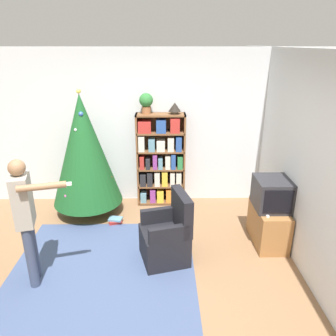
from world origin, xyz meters
The scene contains 14 objects.
ground_plane centered at (0.00, 0.00, 0.00)m, with size 14.00×14.00×0.00m, color #846042.
wall_back centered at (0.00, 2.22, 1.30)m, with size 8.00×0.10×2.60m.
wall_right centered at (2.09, 0.00, 1.30)m, with size 0.10×8.00×2.60m.
area_rug centered at (-0.41, 0.19, 0.00)m, with size 2.28×2.17×0.01m.
bookshelf centered at (0.31, 2.01, 0.78)m, with size 0.81×0.27×1.59m.
tv_stand centered at (1.82, 0.77, 0.27)m, with size 0.40×0.75×0.55m.
television centered at (1.82, 0.76, 0.75)m, with size 0.46×0.51×0.42m.
game_remote centered at (1.70, 0.54, 0.56)m, with size 0.04×0.12×0.02m.
christmas_tree centered at (-0.88, 1.66, 1.09)m, with size 1.10×1.10×2.03m.
armchair centered at (0.40, 0.39, 0.32)m, with size 0.69×0.69×0.92m.
standing_person centered at (-1.16, -0.01, 0.90)m, with size 0.70×0.46×1.53m.
potted_plant centered at (0.08, 2.02, 1.78)m, with size 0.22×0.22×0.33m.
table_lamp centered at (0.54, 2.02, 1.69)m, with size 0.20×0.20×0.18m.
book_pile_near_tree centered at (-0.41, 1.30, 0.05)m, with size 0.23×0.18×0.09m.
Camera 1 is at (0.36, -3.21, 2.66)m, focal length 35.00 mm.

